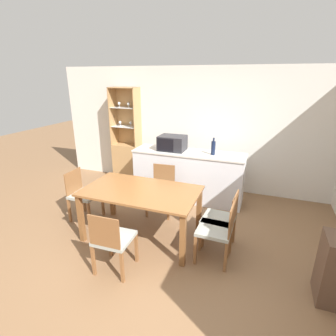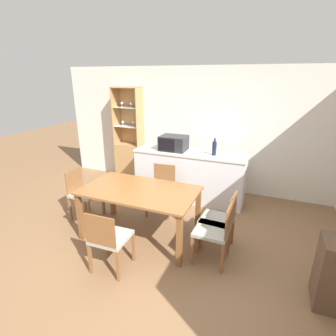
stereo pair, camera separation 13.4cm
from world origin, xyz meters
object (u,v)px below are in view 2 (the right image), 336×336
at_px(dining_chair_side_left_far, 84,193).
at_px(microwave, 174,143).
at_px(dining_chair_head_far, 162,189).
at_px(dining_chair_head_near, 109,239).
at_px(dining_table, 140,196).
at_px(wine_bottle, 214,148).
at_px(dining_chair_side_right_far, 220,220).
at_px(dining_chair_side_right_near, 215,231).
at_px(display_cabinet, 130,154).

bearing_deg(dining_chair_side_left_far, microwave, 141.39).
height_order(dining_chair_head_far, dining_chair_head_near, same).
relative_size(dining_table, wine_bottle, 5.28).
bearing_deg(dining_chair_side_right_far, dining_chair_head_far, 64.10).
xyz_separation_m(dining_table, dining_chair_side_left_far, (-1.17, 0.14, -0.22)).
xyz_separation_m(dining_chair_head_far, dining_chair_head_near, (0.00, -1.63, 0.00)).
bearing_deg(dining_chair_side_right_near, microwave, 37.20).
xyz_separation_m(dining_chair_head_near, dining_chair_side_right_far, (1.17, 0.95, 0.00)).
distance_m(display_cabinet, dining_chair_side_left_far, 1.93).
height_order(dining_chair_side_left_far, dining_chair_side_right_near, same).
height_order(dining_table, dining_chair_head_near, dining_chair_head_near).
bearing_deg(microwave, dining_chair_head_far, -84.97).
bearing_deg(dining_chair_side_left_far, dining_chair_head_far, 119.12).
height_order(dining_chair_head_near, microwave, microwave).
bearing_deg(dining_chair_side_right_near, dining_chair_side_right_far, 1.11).
bearing_deg(display_cabinet, dining_chair_side_right_near, -41.02).
xyz_separation_m(display_cabinet, dining_chair_side_left_far, (0.19, -1.92, -0.16)).
xyz_separation_m(dining_chair_side_left_far, dining_chair_head_near, (1.18, -0.96, 0.00)).
bearing_deg(dining_table, display_cabinet, 123.49).
height_order(dining_table, dining_chair_head_far, dining_chair_head_far).
bearing_deg(dining_chair_head_near, dining_table, 88.13).
height_order(dining_chair_head_near, wine_bottle, wine_bottle).
bearing_deg(display_cabinet, microwave, -21.25).
bearing_deg(dining_chair_side_right_far, dining_chair_side_left_far, 93.73).
distance_m(display_cabinet, dining_chair_side_right_near, 3.37).
height_order(dining_chair_side_right_far, wine_bottle, wine_bottle).
xyz_separation_m(dining_chair_side_right_near, microwave, (-1.24, 1.70, 0.66)).
distance_m(dining_chair_head_far, dining_chair_side_right_near, 1.52).
xyz_separation_m(display_cabinet, wine_bottle, (2.11, -0.54, 0.48)).
bearing_deg(display_cabinet, wine_bottle, -14.44).
relative_size(dining_chair_side_right_far, dining_chair_side_right_near, 1.00).
bearing_deg(microwave, dining_chair_side_right_far, -48.74).
relative_size(dining_chair_side_left_far, dining_chair_head_near, 1.00).
distance_m(dining_chair_head_near, wine_bottle, 2.53).
bearing_deg(dining_chair_side_right_far, dining_chair_head_near, 132.95).
xyz_separation_m(dining_chair_head_near, wine_bottle, (0.74, 2.33, 0.65)).
relative_size(dining_chair_side_left_far, dining_chair_side_right_near, 1.00).
bearing_deg(wine_bottle, microwave, 177.21).
bearing_deg(wine_bottle, dining_table, -116.17).
bearing_deg(microwave, dining_chair_side_left_far, -127.99).
distance_m(dining_chair_side_right_far, wine_bottle, 1.58).
distance_m(dining_chair_side_right_near, wine_bottle, 1.84).
bearing_deg(dining_chair_side_left_far, wine_bottle, 124.98).
height_order(dining_table, microwave, microwave).
relative_size(dining_table, microwave, 3.30).
distance_m(dining_chair_side_right_far, dining_chair_side_right_near, 0.29).
height_order(dining_chair_side_right_far, dining_chair_side_right_near, same).
bearing_deg(wine_bottle, dining_chair_head_near, -107.72).
xyz_separation_m(dining_chair_side_right_far, dining_chair_side_right_near, (0.00, -0.29, 0.00)).
xyz_separation_m(dining_chair_head_far, microwave, (-0.07, 0.75, 0.66)).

